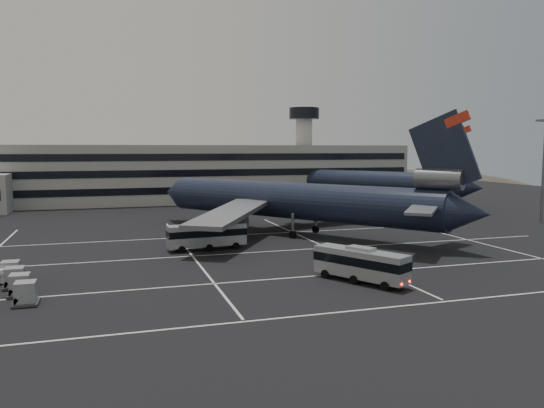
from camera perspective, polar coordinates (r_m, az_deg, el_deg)
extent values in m
plane|color=black|center=(63.61, -2.62, -5.99)|extent=(260.00, 260.00, 0.00)
cube|color=silver|center=(43.37, 4.91, -11.75)|extent=(90.00, 0.25, 0.01)
cube|color=silver|center=(54.24, 0.08, -8.09)|extent=(90.00, 0.25, 0.01)
cube|color=silver|center=(67.41, -3.48, -5.31)|extent=(90.00, 0.25, 0.01)
cube|color=silver|center=(80.86, -5.85, -3.43)|extent=(90.00, 0.25, 0.01)
cube|color=silver|center=(68.21, -8.81, -5.24)|extent=(0.25, 55.00, 0.01)
cube|color=silver|center=(72.97, 5.36, -4.45)|extent=(0.25, 55.00, 0.01)
cube|color=silver|center=(83.83, 19.41, -3.41)|extent=(0.25, 55.00, 0.01)
cube|color=gray|center=(133.29, -10.50, 3.23)|extent=(120.00, 18.00, 14.00)
cube|color=black|center=(124.54, -9.97, 1.44)|extent=(118.00, 0.20, 1.60)
cube|color=black|center=(124.29, -10.00, 3.27)|extent=(118.00, 0.20, 1.60)
cube|color=black|center=(124.18, -10.04, 4.98)|extent=(118.00, 0.20, 1.60)
cylinder|color=gray|center=(143.48, 3.45, 5.11)|extent=(4.40, 4.40, 22.00)
cylinder|color=black|center=(143.77, 3.48, 9.69)|extent=(8.00, 8.00, 3.00)
ellipsoid|color=#38332B|center=(236.22, -5.99, -0.53)|extent=(252.00, 180.00, 44.00)
ellipsoid|color=#38332B|center=(263.23, 11.34, 1.04)|extent=(168.00, 120.00, 24.00)
cylinder|color=slate|center=(105.37, 27.17, 3.05)|extent=(0.50, 0.50, 18.00)
cylinder|color=black|center=(81.54, 2.36, 0.36)|extent=(32.89, 42.03, 5.60)
cone|color=black|center=(98.60, -10.34, 1.24)|extent=(7.18, 6.94, 5.60)
cone|color=black|center=(70.27, 20.54, -0.93)|extent=(7.02, 7.01, 5.04)
cube|color=black|center=(70.85, 18.03, 5.21)|extent=(6.00, 7.94, 10.97)
cube|color=red|center=(70.47, 19.31, 8.58)|extent=(2.35, 2.93, 2.24)
cylinder|color=#595B60|center=(71.11, 17.57, 2.57)|extent=(5.72, 6.44, 2.70)
cube|color=slate|center=(67.63, 15.91, -0.52)|extent=(7.39, 7.73, 0.87)
cube|color=slate|center=(75.51, 18.16, 0.07)|extent=(8.16, 6.00, 0.87)
cube|color=slate|center=(72.98, -4.47, -0.95)|extent=(16.26, 21.60, 1.75)
cylinder|color=#595B60|center=(77.40, -4.68, -1.83)|extent=(5.43, 6.03, 2.70)
cube|color=slate|center=(93.19, 5.66, 0.54)|extent=(22.68, 10.74, 1.75)
cylinder|color=#595B60|center=(92.42, 3.10, -0.54)|extent=(5.43, 6.03, 2.70)
cylinder|color=slate|center=(91.33, -5.65, -0.95)|extent=(0.44, 0.44, 3.00)
cylinder|color=black|center=(91.55, -5.64, -1.98)|extent=(1.05, 1.18, 1.10)
cylinder|color=slate|center=(78.16, 2.25, -2.11)|extent=(0.44, 0.44, 3.00)
cylinder|color=black|center=(78.41, 2.24, -3.30)|extent=(1.05, 1.18, 1.10)
cylinder|color=slate|center=(83.48, 4.72, -1.60)|extent=(0.44, 0.44, 3.00)
cylinder|color=black|center=(83.71, 4.71, -2.72)|extent=(1.05, 1.18, 1.10)
cylinder|color=black|center=(127.28, 9.29, 2.31)|extent=(30.79, 43.34, 5.60)
cone|color=black|center=(142.37, 0.16, 2.77)|extent=(7.15, 6.82, 5.60)
cone|color=black|center=(116.11, 20.62, 1.66)|extent=(6.95, 6.94, 5.04)
cube|color=black|center=(117.03, 19.13, 5.37)|extent=(5.57, 8.22, 10.97)
cube|color=red|center=(116.56, 19.90, 7.41)|extent=(2.22, 3.01, 2.24)
cylinder|color=#595B60|center=(117.28, 18.85, 3.77)|extent=(5.53, 6.50, 2.70)
cube|color=slate|center=(113.73, 17.79, 1.98)|extent=(7.57, 7.57, 0.87)
cube|color=slate|center=(121.54, 19.28, 2.17)|extent=(8.15, 5.67, 0.87)
cylinder|color=slate|center=(127.50, 9.26, 0.97)|extent=(0.44, 0.44, 3.00)
cylinder|color=black|center=(127.66, 9.25, 0.23)|extent=(1.02, 1.20, 1.10)
cube|color=#96989E|center=(53.42, 9.50, -6.35)|extent=(6.89, 9.83, 2.73)
cube|color=black|center=(53.35, 9.50, -6.01)|extent=(6.97, 9.91, 0.86)
cube|color=#96989E|center=(53.12, 9.53, -4.74)|extent=(2.61, 3.09, 0.32)
cylinder|color=black|center=(51.00, 12.05, -8.64)|extent=(0.68, 0.90, 0.87)
cylinder|color=black|center=(52.90, 13.34, -8.14)|extent=(0.68, 0.90, 0.87)
cylinder|color=black|center=(52.83, 8.78, -8.07)|extent=(0.68, 0.90, 0.87)
cylinder|color=black|center=(54.67, 10.14, -7.61)|extent=(0.68, 0.90, 0.87)
cylinder|color=black|center=(54.83, 5.74, -7.51)|extent=(0.68, 0.90, 0.87)
cylinder|color=black|center=(56.60, 7.15, -7.09)|extent=(0.68, 0.90, 0.87)
cube|color=#FF0C05|center=(50.50, 13.79, -8.38)|extent=(0.23, 0.17, 0.20)
cube|color=#FF0C05|center=(51.74, 14.60, -8.06)|extent=(0.23, 0.17, 0.20)
cube|color=#96989E|center=(70.00, -7.02, -3.33)|extent=(10.44, 3.21, 2.80)
cube|color=black|center=(69.95, -7.02, -3.06)|extent=(10.51, 3.27, 0.89)
cube|color=#96989E|center=(69.77, -7.03, -2.06)|extent=(2.92, 1.73, 0.33)
cylinder|color=black|center=(70.17, -3.91, -4.50)|extent=(0.92, 0.37, 0.90)
cylinder|color=black|center=(72.35, -4.49, -4.18)|extent=(0.92, 0.37, 0.90)
cylinder|color=black|center=(69.15, -6.75, -4.68)|extent=(0.92, 0.37, 0.90)
cylinder|color=black|center=(71.37, -7.25, -4.35)|extent=(0.92, 0.37, 0.90)
cylinder|color=black|center=(68.30, -9.67, -4.86)|extent=(0.92, 0.37, 0.90)
cylinder|color=black|center=(70.55, -10.08, -4.52)|extent=(0.92, 0.37, 0.90)
cube|color=silver|center=(58.81, -26.72, -7.05)|extent=(2.65, 2.25, 0.95)
cube|color=silver|center=(58.35, -26.35, -6.50)|extent=(1.40, 1.48, 0.53)
cylinder|color=black|center=(57.91, -26.42, -7.53)|extent=(0.63, 0.49, 0.59)
cylinder|color=black|center=(58.79, -25.71, -7.30)|extent=(0.63, 0.49, 0.59)
cylinder|color=black|center=(59.83, -27.00, -7.13)|extent=(0.63, 0.49, 0.59)
cube|color=#2D2D30|center=(50.27, -24.93, -9.61)|extent=(2.62, 2.84, 0.19)
cylinder|color=black|center=(50.29, -24.93, -9.68)|extent=(0.11, 0.22, 0.22)
cube|color=#92959A|center=(50.03, -24.98, -8.54)|extent=(2.06, 2.06, 1.73)
cube|color=#2D2D30|center=(53.38, -25.43, -8.73)|extent=(2.62, 2.84, 0.19)
cylinder|color=black|center=(53.40, -25.43, -8.80)|extent=(0.11, 0.22, 0.22)
cube|color=#92959A|center=(53.15, -25.48, -7.73)|extent=(2.06, 2.06, 1.73)
cube|color=#2D2D30|center=(56.51, -25.87, -7.95)|extent=(2.62, 2.84, 0.19)
cylinder|color=black|center=(56.52, -25.87, -8.02)|extent=(0.11, 0.22, 0.22)
cube|color=#92959A|center=(56.29, -25.92, -7.00)|extent=(2.06, 2.06, 1.73)
cube|color=#2D2D30|center=(59.65, -26.27, -7.26)|extent=(2.62, 2.84, 0.19)
cylinder|color=black|center=(59.66, -26.26, -7.32)|extent=(0.11, 0.22, 0.22)
cube|color=#92959A|center=(59.44, -26.31, -6.35)|extent=(2.06, 2.06, 1.73)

